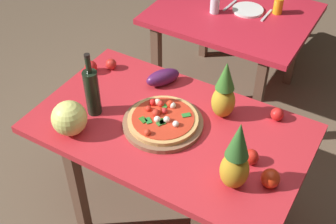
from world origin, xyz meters
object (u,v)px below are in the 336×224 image
at_px(background_table, 232,23).
at_px(knife_utensil, 266,15).
at_px(bell_pepper, 270,178).
at_px(fork_utensil, 230,6).
at_px(pizza_board, 163,123).
at_px(melon, 69,118).
at_px(drinking_glass_juice, 278,6).
at_px(eggplant, 163,77).
at_px(tomato_near_board, 111,64).
at_px(pizza, 163,118).
at_px(tomato_at_corner, 277,114).
at_px(dining_chair, 271,7).
at_px(pineapple_right, 236,159).
at_px(drinking_glass_water, 215,5).
at_px(dinner_plate, 248,10).
at_px(display_table, 170,138).
at_px(tomato_beside_pepper, 91,67).
at_px(tomato_by_bottle, 251,157).
at_px(pineapple_left, 224,93).
at_px(wine_bottle, 92,91).

relative_size(background_table, knife_utensil, 6.11).
relative_size(bell_pepper, fork_utensil, 0.52).
relative_size(pizza_board, melon, 2.33).
relative_size(melon, drinking_glass_juice, 1.56).
relative_size(eggplant, tomato_near_board, 3.13).
distance_m(pizza, tomato_at_corner, 0.59).
bearing_deg(dining_chair, bell_pepper, 117.81).
bearing_deg(pineapple_right, drinking_glass_water, 118.90).
bearing_deg(fork_utensil, dinner_plate, 4.71).
bearing_deg(pineapple_right, display_table, 156.57).
bearing_deg(background_table, drinking_glass_water, -143.70).
distance_m(dining_chair, tomato_near_board, 1.74).
bearing_deg(tomato_beside_pepper, knife_utensil, 60.45).
bearing_deg(fork_utensil, tomato_at_corner, -49.43).
distance_m(dining_chair, melon, 2.24).
bearing_deg(background_table, display_table, -80.52).
xyz_separation_m(pineapple_right, drinking_glass_water, (-0.74, 1.35, -0.11)).
xyz_separation_m(tomato_beside_pepper, tomato_near_board, (0.08, 0.09, -0.00)).
relative_size(tomato_near_board, dinner_plate, 0.29).
bearing_deg(tomato_by_bottle, tomato_beside_pepper, 170.00).
height_order(pineapple_left, bell_pepper, pineapple_left).
distance_m(tomato_beside_pepper, tomato_at_corner, 1.09).
distance_m(pizza_board, fork_utensil, 1.33).
relative_size(tomato_beside_pepper, fork_utensil, 0.41).
bearing_deg(bell_pepper, melon, -169.74).
xyz_separation_m(eggplant, tomato_at_corner, (0.66, 0.04, -0.01)).
relative_size(dining_chair, tomato_by_bottle, 11.59).
xyz_separation_m(display_table, background_table, (-0.21, 1.24, -0.01)).
distance_m(tomato_near_board, knife_utensil, 1.19).
relative_size(pizza, eggplant, 1.79).
bearing_deg(dining_chair, dinner_plate, 99.64).
distance_m(display_table, fork_utensil, 1.33).
bearing_deg(tomato_near_board, tomato_beside_pepper, -131.88).
bearing_deg(wine_bottle, tomato_near_board, 112.92).
relative_size(dining_chair, melon, 4.82).
relative_size(display_table, pizza, 3.87).
distance_m(pizza, knife_utensil, 1.31).
relative_size(bell_pepper, eggplant, 0.47).
xyz_separation_m(wine_bottle, drinking_glass_water, (0.08, 1.27, -0.08)).
height_order(pizza_board, fork_utensil, pizza_board).
relative_size(pizza_board, tomato_beside_pepper, 5.63).
bearing_deg(pizza, fork_utensil, 99.63).
relative_size(wine_bottle, tomato_beside_pepper, 4.96).
distance_m(melon, dinner_plate, 1.61).
bearing_deg(tomato_near_board, knife_utensil, 61.67).
height_order(eggplant, tomato_beside_pepper, eggplant).
bearing_deg(tomato_near_board, melon, -75.15).
relative_size(wine_bottle, tomato_by_bottle, 4.93).
relative_size(eggplant, tomato_at_corner, 2.93).
height_order(wine_bottle, pineapple_right, pineapple_right).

